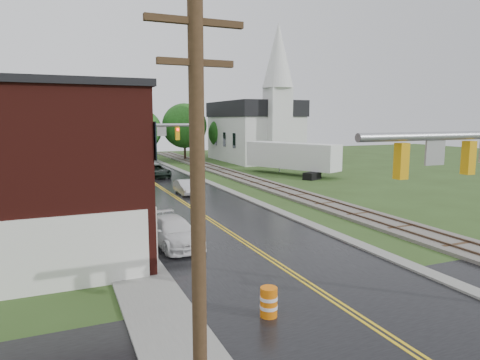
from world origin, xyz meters
TOP-DOWN VIEW (x-y plane):
  - main_road at (0.00, 30.00)m, footprint 10.00×90.00m
  - cross_road at (0.00, 2.00)m, footprint 60.00×9.00m
  - curb_right at (5.40, 35.00)m, footprint 0.80×70.00m
  - sidewalk_left at (-6.20, 25.00)m, footprint 2.40×50.00m
  - yellow_house at (-11.00, 26.00)m, footprint 8.00×7.00m
  - darkred_building at (-10.00, 35.00)m, footprint 7.00×6.00m
  - church at (20.00, 53.74)m, footprint 10.40×18.40m
  - railroad at (10.00, 35.00)m, footprint 3.20×80.00m
  - traffic_signal_far at (-3.47, 27.00)m, footprint 7.34×0.43m
  - utility_pole_a at (-6.80, 0.00)m, footprint 1.80×0.28m
  - utility_pole_b at (-6.80, 22.00)m, footprint 1.80×0.28m
  - utility_pole_c at (-6.80, 44.00)m, footprint 1.80×0.28m
  - tree_left_c at (-13.85, 39.90)m, footprint 6.00×6.00m
  - tree_left_e at (-8.85, 45.90)m, footprint 6.40×6.40m
  - suv_dark at (1.26, 41.12)m, footprint 2.64×5.32m
  - sedan_silver at (1.22, 29.10)m, footprint 1.37×3.86m
  - pickup_white at (-3.72, 14.25)m, footprint 2.57×5.28m
  - semi_trailer at (16.78, 37.15)m, footprint 7.44×12.13m
  - construction_barrel at (-2.81, 4.83)m, footprint 0.63×0.63m

SIDE VIEW (x-z plane):
  - main_road at x=0.00m, z-range -0.01..0.01m
  - cross_road at x=0.00m, z-range -0.01..0.01m
  - curb_right at x=5.40m, z-range -0.06..0.06m
  - sidewalk_left at x=-6.20m, z-range -0.06..0.06m
  - railroad at x=10.00m, z-range -0.04..0.26m
  - construction_barrel at x=-2.81m, z-range 0.00..1.05m
  - sedan_silver at x=1.22m, z-range 0.00..1.27m
  - suv_dark at x=1.26m, z-range 0.00..1.45m
  - pickup_white at x=-3.72m, z-range 0.00..1.48m
  - darkred_building at x=-10.00m, z-range 0.00..4.40m
  - semi_trailer at x=16.78m, z-range 0.36..4.20m
  - yellow_house at x=-11.00m, z-range 0.00..6.40m
  - tree_left_c at x=-13.85m, z-range 0.69..8.34m
  - utility_pole_a at x=-6.80m, z-range 0.22..9.22m
  - utility_pole_b at x=-6.80m, z-range 0.22..9.22m
  - utility_pole_c at x=-6.80m, z-range 0.22..9.22m
  - tree_left_e at x=-8.85m, z-range 0.73..8.89m
  - traffic_signal_far at x=-3.47m, z-range 1.37..8.57m
  - church at x=20.00m, z-range -4.17..15.83m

